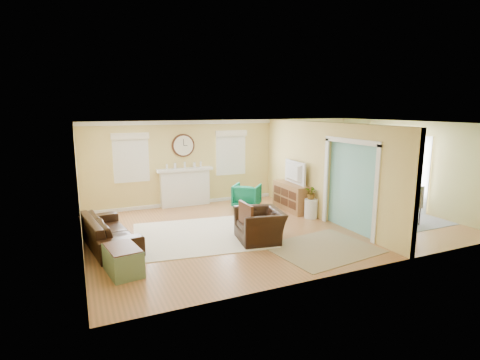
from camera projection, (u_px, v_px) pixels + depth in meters
name	position (u px, v px, depth m)	size (l,w,h in m)	color
floor	(273.00, 226.00, 9.57)	(9.00, 9.00, 0.00)	#906039
wall_back	(229.00, 161.00, 12.02)	(9.00, 0.02, 2.60)	#D5B968
wall_front	(356.00, 203.00, 6.63)	(9.00, 0.02, 2.60)	#D5B968
wall_left	(78.00, 192.00, 7.54)	(0.02, 6.00, 2.60)	#D5B968
wall_right	(407.00, 165.00, 11.11)	(0.02, 6.00, 2.60)	#D5B968
ceiling	(275.00, 123.00, 9.08)	(9.00, 6.00, 0.02)	white
partition	(318.00, 168.00, 10.17)	(0.17, 6.00, 2.60)	#D5B968
fireplace	(185.00, 187.00, 11.45)	(1.70, 0.30, 1.17)	white
wall_clock	(183.00, 145.00, 11.29)	(0.70, 0.07, 0.70)	#4F2A17
window_left	(131.00, 154.00, 10.70)	(1.05, 0.13, 1.42)	white
window_right	(231.00, 150.00, 11.93)	(1.05, 0.13, 1.42)	white
french_doors	(405.00, 172.00, 11.13)	(0.06, 1.70, 2.20)	white
pendant	(370.00, 136.00, 10.35)	(0.30, 0.30, 0.55)	gold
rug_cream	(201.00, 235.00, 8.84)	(3.03, 2.63, 0.02)	silver
rug_jute	(323.00, 248.00, 8.00)	(2.13, 1.74, 0.01)	tan
rug_grey	(376.00, 214.00, 10.58)	(2.56, 3.20, 0.01)	gray
sofa	(109.00, 231.00, 8.14)	(2.24, 0.88, 0.65)	black
eames_chair	(260.00, 225.00, 8.44)	(1.09, 0.95, 0.71)	black
green_chair	(247.00, 196.00, 11.33)	(0.75, 0.77, 0.70)	#0B7050
trunk	(123.00, 260.00, 6.77)	(0.67, 0.94, 0.50)	slate
credenza	(291.00, 197.00, 10.98)	(0.48, 1.42, 0.80)	#A47249
tv	(292.00, 172.00, 10.83)	(1.14, 0.15, 0.66)	black
garden_stool	(311.00, 209.00, 10.20)	(0.36, 0.36, 0.52)	white
potted_plant	(312.00, 192.00, 10.11)	(0.34, 0.30, 0.38)	#337F33
dining_table	(377.00, 203.00, 10.52)	(1.86, 1.04, 0.65)	#4F2A17
dining_chair_n	(352.00, 188.00, 11.57)	(0.49, 0.49, 0.89)	gray
dining_chair_s	(410.00, 202.00, 9.57)	(0.45, 0.45, 1.03)	gray
dining_chair_w	(361.00, 198.00, 10.24)	(0.50, 0.50, 0.91)	white
dining_chair_e	(400.00, 194.00, 10.69)	(0.42, 0.42, 0.94)	gray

